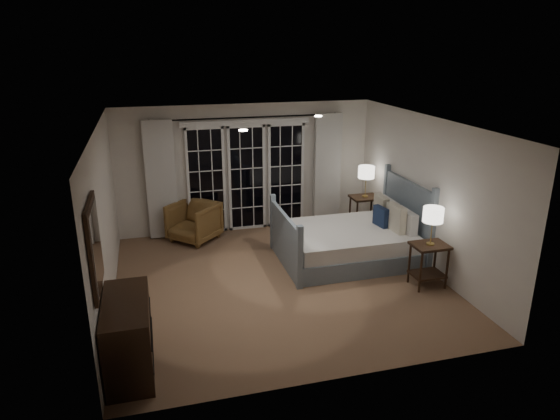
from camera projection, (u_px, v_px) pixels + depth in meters
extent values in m
plane|color=#886849|center=(279.00, 281.00, 7.90)|extent=(5.00, 5.00, 0.00)
plane|color=silver|center=(279.00, 123.00, 7.10)|extent=(5.00, 5.00, 0.00)
cube|color=beige|center=(105.00, 221.00, 6.89)|extent=(0.02, 5.00, 2.50)
cube|color=beige|center=(427.00, 194.00, 8.12)|extent=(0.02, 5.00, 2.50)
cube|color=beige|center=(246.00, 168.00, 9.79)|extent=(5.00, 0.02, 2.50)
cube|color=beige|center=(341.00, 279.00, 5.21)|extent=(5.00, 0.02, 2.50)
cube|color=black|center=(206.00, 181.00, 9.63)|extent=(0.66, 0.02, 2.02)
cube|color=black|center=(247.00, 178.00, 9.82)|extent=(0.66, 0.02, 2.02)
cube|color=black|center=(286.00, 176.00, 10.02)|extent=(0.66, 0.02, 2.02)
cube|color=white|center=(246.00, 122.00, 9.46)|extent=(2.50, 0.04, 0.10)
cylinder|color=black|center=(246.00, 117.00, 9.38)|extent=(3.50, 0.03, 0.03)
cube|color=silver|center=(161.00, 180.00, 9.30)|extent=(0.55, 0.10, 2.25)
cube|color=silver|center=(327.00, 169.00, 10.12)|extent=(0.55, 0.10, 2.25)
cylinder|color=white|center=(318.00, 116.00, 7.85)|extent=(0.12, 0.12, 0.01)
cylinder|color=white|center=(243.00, 130.00, 6.59)|extent=(0.12, 0.12, 0.01)
cube|color=slate|center=(346.00, 251.00, 8.66)|extent=(2.10, 1.64, 0.31)
cube|color=silver|center=(347.00, 236.00, 8.57)|extent=(2.04, 1.58, 0.26)
cube|color=slate|center=(406.00, 218.00, 8.77)|extent=(0.06, 1.64, 1.33)
cube|color=slate|center=(285.00, 241.00, 8.29)|extent=(0.06, 1.64, 0.92)
cube|color=silver|center=(405.00, 220.00, 8.40)|extent=(0.14, 0.60, 0.36)
cube|color=silver|center=(388.00, 209.00, 8.99)|extent=(0.14, 0.60, 0.36)
cube|color=beige|center=(396.00, 218.00, 8.38)|extent=(0.16, 0.46, 0.45)
cube|color=beige|center=(381.00, 208.00, 8.90)|extent=(0.16, 0.46, 0.45)
cube|color=#15213C|center=(381.00, 217.00, 8.62)|extent=(0.15, 0.35, 0.34)
cube|color=#311F10|center=(430.00, 246.00, 7.56)|extent=(0.53, 0.43, 0.04)
cube|color=#311F10|center=(427.00, 274.00, 7.71)|extent=(0.49, 0.38, 0.03)
cylinder|color=#311F10|center=(421.00, 272.00, 7.45)|extent=(0.04, 0.04, 0.66)
cylinder|color=#311F10|center=(447.00, 269.00, 7.56)|extent=(0.04, 0.04, 0.66)
cylinder|color=#311F10|center=(409.00, 263.00, 7.77)|extent=(0.04, 0.04, 0.66)
cylinder|color=#311F10|center=(435.00, 260.00, 7.88)|extent=(0.04, 0.04, 0.66)
cube|color=#311F10|center=(365.00, 197.00, 9.82)|extent=(0.55, 0.44, 0.04)
cube|color=#311F10|center=(364.00, 221.00, 9.98)|extent=(0.50, 0.39, 0.03)
cylinder|color=#311F10|center=(357.00, 218.00, 9.72)|extent=(0.04, 0.04, 0.68)
cylinder|color=#311F10|center=(378.00, 216.00, 9.83)|extent=(0.04, 0.04, 0.68)
cylinder|color=#311F10|center=(350.00, 212.00, 10.04)|extent=(0.04, 0.04, 0.68)
cylinder|color=#311F10|center=(371.00, 211.00, 10.15)|extent=(0.04, 0.04, 0.68)
cylinder|color=tan|center=(430.00, 244.00, 7.55)|extent=(0.12, 0.12, 0.02)
cylinder|color=tan|center=(431.00, 233.00, 7.49)|extent=(0.02, 0.02, 0.34)
cylinder|color=white|center=(433.00, 215.00, 7.40)|extent=(0.30, 0.30, 0.22)
cylinder|color=tan|center=(365.00, 196.00, 9.81)|extent=(0.12, 0.12, 0.02)
cylinder|color=tan|center=(366.00, 187.00, 9.75)|extent=(0.02, 0.02, 0.36)
cylinder|color=white|center=(366.00, 172.00, 9.66)|extent=(0.32, 0.32, 0.23)
imported|color=brown|center=(194.00, 222.00, 9.43)|extent=(1.14, 1.14, 0.74)
cube|color=#311F10|center=(128.00, 335.00, 5.67)|extent=(0.51, 1.21, 0.86)
cube|color=black|center=(153.00, 343.00, 5.78)|extent=(0.01, 1.19, 0.01)
cube|color=black|center=(151.00, 322.00, 5.69)|extent=(0.01, 1.19, 0.01)
cube|color=#311F10|center=(94.00, 247.00, 5.26)|extent=(0.04, 0.85, 1.00)
cube|color=white|center=(97.00, 246.00, 5.26)|extent=(0.01, 0.73, 0.88)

